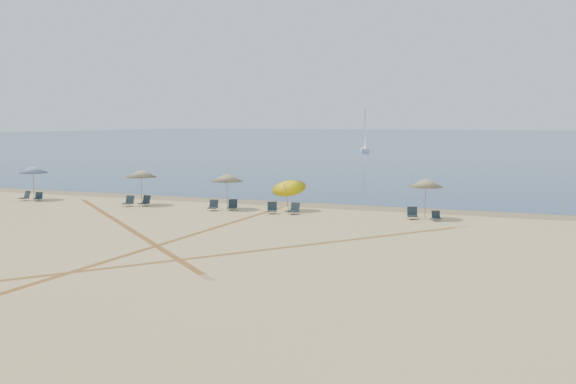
{
  "coord_description": "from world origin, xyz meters",
  "views": [
    {
      "loc": [
        15.53,
        -19.44,
        5.9
      ],
      "look_at": [
        0.0,
        20.0,
        1.3
      ],
      "focal_mm": 41.0,
      "sensor_mm": 36.0,
      "label": 1
    }
  ],
  "objects_px": {
    "umbrella_2": "(227,177)",
    "chair_0": "(25,196)",
    "chair_6": "(272,208)",
    "chair_8": "(412,214)",
    "chair_7": "(294,209)",
    "chair_3": "(145,201)",
    "chair_4": "(213,206)",
    "umbrella_1": "(141,173)",
    "chair_2": "(129,202)",
    "chair_9": "(436,216)",
    "umbrella_3": "(288,184)",
    "umbrella_4": "(426,183)",
    "chair_5": "(233,206)",
    "sailboat_2": "(365,138)",
    "chair_1": "(38,197)",
    "umbrella_0": "(33,169)"
  },
  "relations": [
    {
      "from": "chair_3",
      "to": "chair_4",
      "type": "bearing_deg",
      "value": 5.14
    },
    {
      "from": "umbrella_2",
      "to": "chair_2",
      "type": "distance_m",
      "value": 7.36
    },
    {
      "from": "chair_1",
      "to": "chair_6",
      "type": "bearing_deg",
      "value": -19.44
    },
    {
      "from": "chair_4",
      "to": "chair_3",
      "type": "bearing_deg",
      "value": 166.24
    },
    {
      "from": "chair_4",
      "to": "chair_0",
      "type": "bearing_deg",
      "value": 170.13
    },
    {
      "from": "chair_1",
      "to": "sailboat_2",
      "type": "xyz_separation_m",
      "value": [
        1.9,
        86.44,
        2.22
      ]
    },
    {
      "from": "sailboat_2",
      "to": "umbrella_2",
      "type": "bearing_deg",
      "value": -100.64
    },
    {
      "from": "chair_0",
      "to": "chair_6",
      "type": "height_order",
      "value": "chair_6"
    },
    {
      "from": "umbrella_2",
      "to": "chair_0",
      "type": "relative_size",
      "value": 3.01
    },
    {
      "from": "umbrella_3",
      "to": "chair_8",
      "type": "xyz_separation_m",
      "value": [
        8.31,
        -0.66,
        -1.42
      ]
    },
    {
      "from": "chair_7",
      "to": "umbrella_2",
      "type": "bearing_deg",
      "value": 178.41
    },
    {
      "from": "chair_0",
      "to": "sailboat_2",
      "type": "distance_m",
      "value": 86.71
    },
    {
      "from": "umbrella_2",
      "to": "chair_0",
      "type": "height_order",
      "value": "umbrella_2"
    },
    {
      "from": "umbrella_0",
      "to": "chair_7",
      "type": "height_order",
      "value": "umbrella_0"
    },
    {
      "from": "chair_2",
      "to": "sailboat_2",
      "type": "distance_m",
      "value": 86.74
    },
    {
      "from": "umbrella_2",
      "to": "umbrella_1",
      "type": "bearing_deg",
      "value": -178.0
    },
    {
      "from": "chair_6",
      "to": "sailboat_2",
      "type": "distance_m",
      "value": 87.86
    },
    {
      "from": "umbrella_3",
      "to": "umbrella_0",
      "type": "bearing_deg",
      "value": -176.15
    },
    {
      "from": "umbrella_4",
      "to": "chair_8",
      "type": "distance_m",
      "value": 2.04
    },
    {
      "from": "chair_2",
      "to": "chair_5",
      "type": "xyz_separation_m",
      "value": [
        7.68,
        0.69,
        -0.01
      ]
    },
    {
      "from": "chair_6",
      "to": "chair_8",
      "type": "relative_size",
      "value": 1.07
    },
    {
      "from": "umbrella_0",
      "to": "chair_0",
      "type": "xyz_separation_m",
      "value": [
        -0.2,
        -0.66,
        -1.97
      ]
    },
    {
      "from": "chair_9",
      "to": "umbrella_3",
      "type": "bearing_deg",
      "value": 154.7
    },
    {
      "from": "umbrella_0",
      "to": "umbrella_1",
      "type": "relative_size",
      "value": 1.02
    },
    {
      "from": "chair_1",
      "to": "chair_4",
      "type": "relative_size",
      "value": 0.98
    },
    {
      "from": "umbrella_1",
      "to": "umbrella_2",
      "type": "bearing_deg",
      "value": 2.0
    },
    {
      "from": "chair_3",
      "to": "sailboat_2",
      "type": "bearing_deg",
      "value": 102.62
    },
    {
      "from": "umbrella_3",
      "to": "chair_4",
      "type": "relative_size",
      "value": 3.11
    },
    {
      "from": "sailboat_2",
      "to": "umbrella_1",
      "type": "bearing_deg",
      "value": -105.03
    },
    {
      "from": "chair_0",
      "to": "chair_1",
      "type": "bearing_deg",
      "value": 25.47
    },
    {
      "from": "chair_8",
      "to": "chair_9",
      "type": "bearing_deg",
      "value": -23.82
    },
    {
      "from": "sailboat_2",
      "to": "chair_5",
      "type": "bearing_deg",
      "value": -100.27
    },
    {
      "from": "umbrella_1",
      "to": "chair_7",
      "type": "bearing_deg",
      "value": -1.78
    },
    {
      "from": "chair_1",
      "to": "chair_5",
      "type": "bearing_deg",
      "value": -17.83
    },
    {
      "from": "umbrella_1",
      "to": "chair_3",
      "type": "bearing_deg",
      "value": -37.93
    },
    {
      "from": "umbrella_4",
      "to": "chair_7",
      "type": "distance_m",
      "value": 8.36
    },
    {
      "from": "chair_5",
      "to": "umbrella_1",
      "type": "bearing_deg",
      "value": 158.39
    },
    {
      "from": "umbrella_4",
      "to": "chair_4",
      "type": "xyz_separation_m",
      "value": [
        -13.67,
        -1.48,
        -1.88
      ]
    },
    {
      "from": "chair_4",
      "to": "chair_5",
      "type": "distance_m",
      "value": 1.29
    },
    {
      "from": "chair_5",
      "to": "umbrella_0",
      "type": "bearing_deg",
      "value": 160.71
    },
    {
      "from": "umbrella_1",
      "to": "chair_1",
      "type": "height_order",
      "value": "umbrella_1"
    },
    {
      "from": "chair_3",
      "to": "chair_9",
      "type": "xyz_separation_m",
      "value": [
        19.91,
        0.55,
        -0.06
      ]
    },
    {
      "from": "umbrella_0",
      "to": "chair_1",
      "type": "distance_m",
      "value": 2.22
    },
    {
      "from": "chair_5",
      "to": "chair_3",
      "type": "bearing_deg",
      "value": 162.26
    },
    {
      "from": "umbrella_1",
      "to": "umbrella_3",
      "type": "distance_m",
      "value": 10.79
    },
    {
      "from": "umbrella_2",
      "to": "chair_7",
      "type": "distance_m",
      "value": 5.4
    },
    {
      "from": "chair_4",
      "to": "sailboat_2",
      "type": "distance_m",
      "value": 87.26
    },
    {
      "from": "umbrella_3",
      "to": "chair_5",
      "type": "relative_size",
      "value": 2.84
    },
    {
      "from": "chair_5",
      "to": "chair_8",
      "type": "bearing_deg",
      "value": -17.33
    },
    {
      "from": "chair_3",
      "to": "chair_4",
      "type": "height_order",
      "value": "chair_3"
    }
  ]
}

